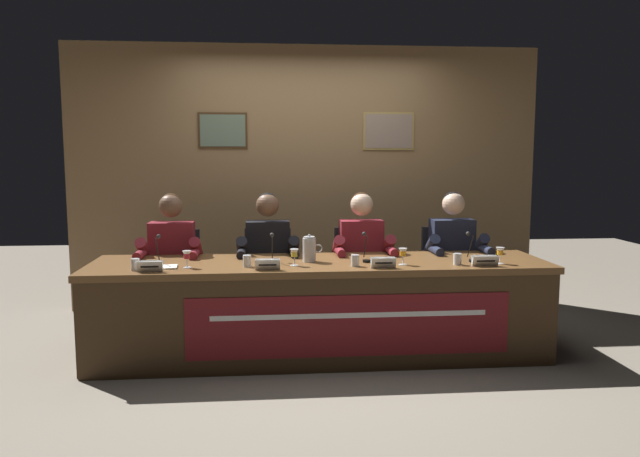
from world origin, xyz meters
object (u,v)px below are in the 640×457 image
object	(u,v)px
nameplate_center_left	(268,264)
chair_center_right	(359,281)
water_cup_far_left	(135,265)
juice_glass_center_right	(403,253)
chair_center_left	(268,283)
microphone_far_left	(157,255)
juice_glass_center_left	(294,254)
nameplate_far_left	(150,266)
water_cup_center_right	(355,261)
water_cup_far_right	(457,260)
microphone_center_left	(272,253)
microphone_center_right	(366,252)
water_pitcher_central	(309,249)
juice_glass_far_right	(500,252)
chair_far_right	(447,280)
nameplate_far_right	(485,261)
microphone_far_right	(471,251)
panelist_far_right	(454,253)
panelist_center_left	(268,255)
water_cup_center_left	(247,262)
chair_far_left	(175,285)
nameplate_center_right	(383,263)
juice_glass_far_left	(187,256)
panelist_center_right	(362,254)
panelist_far_left	(171,257)
conference_table	(322,293)
document_stack_far_left	(162,267)

from	to	relation	value
nameplate_center_left	chair_center_right	distance (m)	1.28
water_cup_far_left	juice_glass_center_right	distance (m)	1.91
chair_center_left	microphone_far_left	bearing A→B (deg)	-140.48
chair_center_left	juice_glass_center_left	world-z (taller)	chair_center_left
nameplate_far_left	water_cup_center_right	world-z (taller)	water_cup_center_right
water_cup_far_right	microphone_center_left	bearing A→B (deg)	171.54
water_cup_center_right	microphone_center_right	world-z (taller)	microphone_center_right
chair_center_right	water_pitcher_central	bearing A→B (deg)	-127.05
nameplate_far_left	water_pitcher_central	bearing A→B (deg)	15.47
chair_center_right	juice_glass_far_right	size ratio (longest dim) A/B	7.22
nameplate_far_left	chair_far_right	bearing A→B (deg)	21.51
microphone_center_right	nameplate_far_right	xyz separation A→B (m)	(0.83, -0.27, -0.03)
juice_glass_center_left	microphone_far_right	bearing A→B (deg)	3.25
microphone_far_left	microphone_center_left	xyz separation A→B (m)	(0.84, 0.01, 0.00)
nameplate_far_left	juice_glass_center_left	bearing A→B (deg)	8.48
juice_glass_center_right	panelist_far_right	world-z (taller)	panelist_far_right
microphone_far_left	panelist_center_left	size ratio (longest dim) A/B	0.18
nameplate_far_left	microphone_center_right	bearing A→B (deg)	10.31
microphone_center_right	water_cup_far_right	distance (m)	0.68
water_cup_center_left	juice_glass_far_right	world-z (taller)	juice_glass_far_right
juice_glass_center_left	juice_glass_center_right	bearing A→B (deg)	-2.42
juice_glass_center_left	juice_glass_far_right	xyz separation A→B (m)	(1.52, -0.06, 0.00)
chair_far_left	microphone_far_left	distance (m)	0.77
microphone_center_left	panelist_far_right	size ratio (longest dim) A/B	0.18
nameplate_center_right	water_cup_center_right	world-z (taller)	water_cup_center_right
nameplate_center_left	juice_glass_far_left	bearing A→B (deg)	166.41
nameplate_far_right	microphone_far_right	world-z (taller)	microphone_far_right
panelist_center_left	microphone_center_right	bearing A→B (deg)	-31.96
microphone_center_right	microphone_far_right	world-z (taller)	same
juice_glass_center_left	water_cup_far_left	bearing A→B (deg)	-175.54
water_cup_center_left	chair_center_right	bearing A→B (deg)	40.52
microphone_far_right	microphone_far_left	bearing A→B (deg)	178.90
panelist_far_right	juice_glass_far_left	bearing A→B (deg)	-164.30
nameplate_far_left	juice_glass_far_left	distance (m)	0.27
water_cup_far_right	panelist_center_right	bearing A→B (deg)	132.18
nameplate_center_right	water_cup_center_left	bearing A→B (deg)	171.88
panelist_far_left	chair_center_left	size ratio (longest dim) A/B	1.37
nameplate_far_left	water_cup_far_right	bearing A→B (deg)	2.12
chair_far_right	panelist_center_right	bearing A→B (deg)	-165.82
panelist_center_left	chair_center_left	bearing A→B (deg)	90.00
conference_table	nameplate_far_left	xyz separation A→B (m)	(-1.21, -0.21, 0.26)
juice_glass_center_left	panelist_center_right	xyz separation A→B (m)	(0.60, 0.59, -0.11)
panelist_far_right	juice_glass_far_right	distance (m)	0.67
nameplate_far_left	chair_center_right	world-z (taller)	chair_center_right
panelist_far_left	panelist_center_left	bearing A→B (deg)	0.00
chair_far_left	juice_glass_far_right	world-z (taller)	chair_far_left
nameplate_center_left	panelist_center_right	distance (m)	1.09
juice_glass_far_left	juice_glass_far_right	size ratio (longest dim) A/B	1.00
water_cup_center_right	panelist_far_right	world-z (taller)	panelist_far_right
nameplate_far_right	document_stack_far_left	xyz separation A→B (m)	(-2.33, 0.13, -0.03)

